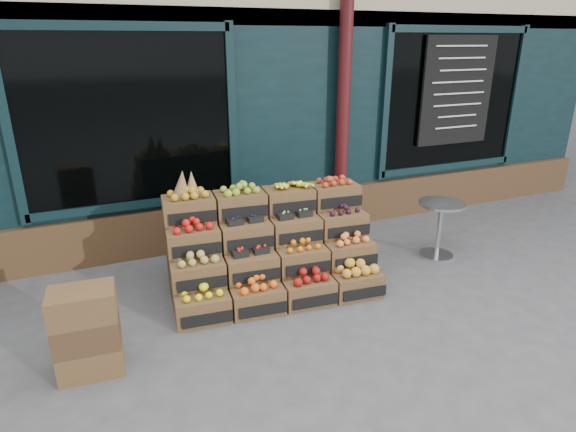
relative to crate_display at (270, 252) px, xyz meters
name	(u,v)px	position (x,y,z in m)	size (l,w,h in m)	color
ground	(333,312)	(0.39, -0.77, -0.43)	(60.00, 60.00, 0.00)	#4B4B4E
shop_facade	(200,54)	(0.39, 4.34, 1.97)	(12.00, 6.24, 4.80)	black
crate_display	(270,252)	(0.00, 0.00, 0.00)	(2.30, 1.28, 1.38)	brown
spare_crates	(87,332)	(-1.92, -0.78, -0.04)	(0.54, 0.39, 0.77)	brown
bistro_table	(440,223)	(2.27, -0.08, 0.03)	(0.58, 0.58, 0.73)	#B0B3B7
shopkeeper	(117,162)	(-1.36, 2.11, 0.68)	(0.81, 0.53, 2.22)	#1E6929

